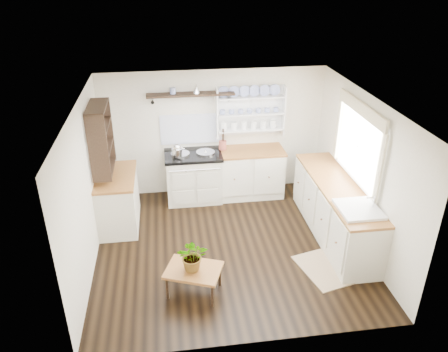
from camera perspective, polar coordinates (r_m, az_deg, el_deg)
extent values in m
cube|color=black|center=(6.85, 0.64, -9.17)|extent=(4.00, 3.80, 0.01)
cube|color=beige|center=(7.96, -1.36, 5.67)|extent=(4.00, 0.02, 2.30)
cube|color=beige|center=(6.80, 17.59, 0.51)|extent=(0.02, 3.80, 2.30)
cube|color=beige|center=(6.29, -17.64, -1.73)|extent=(0.02, 3.80, 2.30)
cube|color=white|center=(5.80, 0.76, 9.54)|extent=(4.00, 3.80, 0.01)
cube|color=white|center=(6.77, 17.18, 3.71)|extent=(0.04, 1.40, 1.00)
cube|color=white|center=(6.76, 17.03, 3.70)|extent=(0.02, 1.50, 1.10)
cube|color=beige|center=(6.56, 17.54, 8.35)|extent=(0.04, 1.55, 0.18)
cube|color=beige|center=(7.92, -3.96, -0.25)|extent=(0.97, 0.63, 0.85)
cube|color=black|center=(7.73, -4.07, 2.73)|extent=(1.01, 0.67, 0.05)
cylinder|color=silver|center=(7.70, -5.73, 2.90)|extent=(0.33, 0.33, 0.03)
cylinder|color=silver|center=(7.73, -2.43, 3.10)|extent=(0.33, 0.33, 0.03)
cylinder|color=silver|center=(7.46, -3.83, 0.77)|extent=(0.87, 0.02, 0.02)
cube|color=beige|center=(8.06, 3.18, 0.40)|extent=(1.25, 0.60, 0.88)
cube|color=brown|center=(7.87, 3.26, 3.26)|extent=(1.27, 0.63, 0.04)
cube|color=beige|center=(7.10, 14.28, -4.42)|extent=(0.60, 2.40, 0.88)
cube|color=brown|center=(6.89, 14.69, -1.28)|extent=(0.62, 2.43, 0.04)
cube|color=white|center=(6.33, 17.04, -5.08)|extent=(0.55, 0.60, 0.28)
cylinder|color=silver|center=(6.32, 18.94, -3.36)|extent=(0.02, 0.02, 0.22)
cube|color=beige|center=(7.36, -13.64, -3.13)|extent=(0.60, 1.10, 0.88)
cube|color=brown|center=(7.16, -14.01, -0.07)|extent=(0.62, 1.13, 0.04)
cube|color=white|center=(7.90, 3.36, 8.55)|extent=(1.20, 0.03, 0.90)
cube|color=white|center=(7.82, 3.49, 8.34)|extent=(1.20, 0.22, 0.02)
cylinder|color=navy|center=(7.74, 3.53, 10.26)|extent=(0.20, 0.02, 0.20)
cube|color=black|center=(7.55, -4.37, 10.60)|extent=(1.50, 0.24, 0.04)
cone|color=black|center=(7.64, -9.32, 9.66)|extent=(0.06, 0.20, 0.06)
cone|color=black|center=(7.72, 0.51, 10.18)|extent=(0.06, 0.20, 0.06)
cube|color=black|center=(6.91, -15.78, 4.81)|extent=(0.28, 0.80, 1.05)
cylinder|color=#A1493B|center=(7.83, -0.18, 4.05)|extent=(0.14, 0.14, 0.16)
cube|color=brown|center=(5.83, -4.00, -12.18)|extent=(0.84, 0.72, 0.04)
cylinder|color=black|center=(5.89, -7.43, -14.33)|extent=(0.04, 0.04, 0.34)
cylinder|color=black|center=(6.17, -6.14, -11.96)|extent=(0.04, 0.04, 0.34)
cylinder|color=black|center=(5.74, -1.54, -15.35)|extent=(0.04, 0.04, 0.34)
cylinder|color=black|center=(6.03, -0.56, -12.85)|extent=(0.04, 0.04, 0.34)
imported|color=#3F7233|center=(5.68, -4.08, -10.32)|extent=(0.42, 0.38, 0.43)
cube|color=#8A6450|center=(6.54, 12.75, -11.82)|extent=(0.74, 0.96, 0.02)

